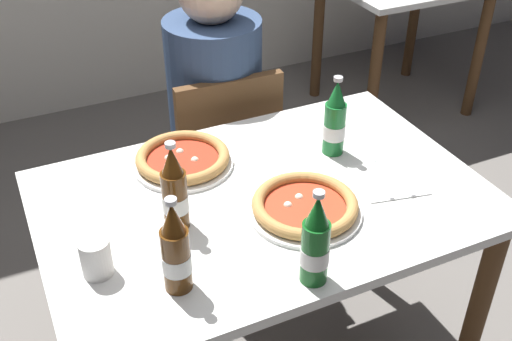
{
  "coord_description": "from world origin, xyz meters",
  "views": [
    {
      "loc": [
        -0.59,
        -1.21,
        1.75
      ],
      "look_at": [
        0.0,
        0.05,
        0.8
      ],
      "focal_mm": 43.42,
      "sensor_mm": 36.0,
      "label": 1
    }
  ],
  "objects_px": {
    "napkin_with_cutlery": "(388,180)",
    "pizza_marinara_far": "(183,159)",
    "chair_behind_table": "(221,157)",
    "beer_bottle_center": "(176,252)",
    "beer_bottle_right": "(335,122)",
    "beer_bottle_extra": "(175,192)",
    "dining_table_main": "(263,227)",
    "dining_table_background": "(401,7)",
    "diner_seated": "(216,127)",
    "paper_cup": "(96,257)",
    "beer_bottle_left": "(315,244)",
    "pizza_margherita_near": "(305,206)"
  },
  "relations": [
    {
      "from": "napkin_with_cutlery",
      "to": "pizza_marinara_far",
      "type": "bearing_deg",
      "value": 147.35
    },
    {
      "from": "chair_behind_table",
      "to": "beer_bottle_center",
      "type": "relative_size",
      "value": 3.44
    },
    {
      "from": "pizza_marinara_far",
      "to": "beer_bottle_right",
      "type": "distance_m",
      "value": 0.46
    },
    {
      "from": "beer_bottle_extra",
      "to": "napkin_with_cutlery",
      "type": "distance_m",
      "value": 0.61
    },
    {
      "from": "pizza_marinara_far",
      "to": "beer_bottle_right",
      "type": "xyz_separation_m",
      "value": [
        0.43,
        -0.12,
        0.08
      ]
    },
    {
      "from": "beer_bottle_center",
      "to": "dining_table_main",
      "type": "bearing_deg",
      "value": 35.49
    },
    {
      "from": "napkin_with_cutlery",
      "to": "chair_behind_table",
      "type": "bearing_deg",
      "value": 108.3
    },
    {
      "from": "chair_behind_table",
      "to": "napkin_with_cutlery",
      "type": "relative_size",
      "value": 4.02
    },
    {
      "from": "dining_table_background",
      "to": "napkin_with_cutlery",
      "type": "distance_m",
      "value": 1.91
    },
    {
      "from": "dining_table_background",
      "to": "beer_bottle_extra",
      "type": "height_order",
      "value": "beer_bottle_extra"
    },
    {
      "from": "beer_bottle_center",
      "to": "diner_seated",
      "type": "bearing_deg",
      "value": 63.56
    },
    {
      "from": "napkin_with_cutlery",
      "to": "paper_cup",
      "type": "height_order",
      "value": "paper_cup"
    },
    {
      "from": "dining_table_background",
      "to": "beer_bottle_left",
      "type": "xyz_separation_m",
      "value": [
        -1.55,
        -1.76,
        0.26
      ]
    },
    {
      "from": "paper_cup",
      "to": "beer_bottle_left",
      "type": "bearing_deg",
      "value": -27.29
    },
    {
      "from": "chair_behind_table",
      "to": "pizza_margherita_near",
      "type": "distance_m",
      "value": 0.78
    },
    {
      "from": "beer_bottle_extra",
      "to": "beer_bottle_left",
      "type": "bearing_deg",
      "value": -55.2
    },
    {
      "from": "dining_table_main",
      "to": "dining_table_background",
      "type": "relative_size",
      "value": 1.5
    },
    {
      "from": "beer_bottle_center",
      "to": "paper_cup",
      "type": "height_order",
      "value": "beer_bottle_center"
    },
    {
      "from": "napkin_with_cutlery",
      "to": "beer_bottle_center",
      "type": "bearing_deg",
      "value": -167.92
    },
    {
      "from": "dining_table_background",
      "to": "beer_bottle_extra",
      "type": "xyz_separation_m",
      "value": [
        -1.76,
        -1.44,
        0.26
      ]
    },
    {
      "from": "beer_bottle_right",
      "to": "beer_bottle_extra",
      "type": "distance_m",
      "value": 0.55
    },
    {
      "from": "pizza_marinara_far",
      "to": "beer_bottle_right",
      "type": "bearing_deg",
      "value": -15.62
    },
    {
      "from": "chair_behind_table",
      "to": "beer_bottle_right",
      "type": "height_order",
      "value": "beer_bottle_right"
    },
    {
      "from": "napkin_with_cutlery",
      "to": "pizza_margherita_near",
      "type": "bearing_deg",
      "value": -174.27
    },
    {
      "from": "diner_seated",
      "to": "dining_table_background",
      "type": "relative_size",
      "value": 1.51
    },
    {
      "from": "beer_bottle_left",
      "to": "dining_table_background",
      "type": "bearing_deg",
      "value": 48.64
    },
    {
      "from": "pizza_margherita_near",
      "to": "beer_bottle_right",
      "type": "distance_m",
      "value": 0.33
    },
    {
      "from": "beer_bottle_extra",
      "to": "paper_cup",
      "type": "relative_size",
      "value": 2.6
    },
    {
      "from": "beer_bottle_right",
      "to": "napkin_with_cutlery",
      "type": "distance_m",
      "value": 0.23
    },
    {
      "from": "beer_bottle_right",
      "to": "dining_table_main",
      "type": "bearing_deg",
      "value": -158.54
    },
    {
      "from": "beer_bottle_right",
      "to": "paper_cup",
      "type": "height_order",
      "value": "beer_bottle_right"
    },
    {
      "from": "dining_table_background",
      "to": "pizza_marinara_far",
      "type": "distance_m",
      "value": 2.05
    },
    {
      "from": "dining_table_main",
      "to": "dining_table_background",
      "type": "distance_m",
      "value": 2.07
    },
    {
      "from": "pizza_margherita_near",
      "to": "paper_cup",
      "type": "distance_m",
      "value": 0.54
    },
    {
      "from": "beer_bottle_left",
      "to": "beer_bottle_extra",
      "type": "bearing_deg",
      "value": 124.8
    },
    {
      "from": "pizza_marinara_far",
      "to": "paper_cup",
      "type": "distance_m",
      "value": 0.47
    },
    {
      "from": "dining_table_background",
      "to": "napkin_with_cutlery",
      "type": "height_order",
      "value": "napkin_with_cutlery"
    },
    {
      "from": "napkin_with_cutlery",
      "to": "dining_table_main",
      "type": "bearing_deg",
      "value": 166.0
    },
    {
      "from": "pizza_margherita_near",
      "to": "paper_cup",
      "type": "xyz_separation_m",
      "value": [
        -0.54,
        0.01,
        0.03
      ]
    },
    {
      "from": "pizza_margherita_near",
      "to": "beer_bottle_right",
      "type": "height_order",
      "value": "beer_bottle_right"
    },
    {
      "from": "diner_seated",
      "to": "beer_bottle_center",
      "type": "height_order",
      "value": "diner_seated"
    },
    {
      "from": "dining_table_main",
      "to": "chair_behind_table",
      "type": "bearing_deg",
      "value": 79.13
    },
    {
      "from": "pizza_margherita_near",
      "to": "dining_table_background",
      "type": "bearing_deg",
      "value": 46.69
    },
    {
      "from": "diner_seated",
      "to": "pizza_margherita_near",
      "type": "height_order",
      "value": "diner_seated"
    },
    {
      "from": "dining_table_background",
      "to": "paper_cup",
      "type": "bearing_deg",
      "value": -142.42
    },
    {
      "from": "beer_bottle_right",
      "to": "beer_bottle_extra",
      "type": "height_order",
      "value": "same"
    },
    {
      "from": "chair_behind_table",
      "to": "beer_bottle_center",
      "type": "distance_m",
      "value": 1.02
    },
    {
      "from": "pizza_margherita_near",
      "to": "napkin_with_cutlery",
      "type": "relative_size",
      "value": 1.42
    },
    {
      "from": "paper_cup",
      "to": "napkin_with_cutlery",
      "type": "bearing_deg",
      "value": 1.59
    },
    {
      "from": "pizza_margherita_near",
      "to": "beer_bottle_right",
      "type": "xyz_separation_m",
      "value": [
        0.22,
        0.23,
        0.08
      ]
    }
  ]
}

